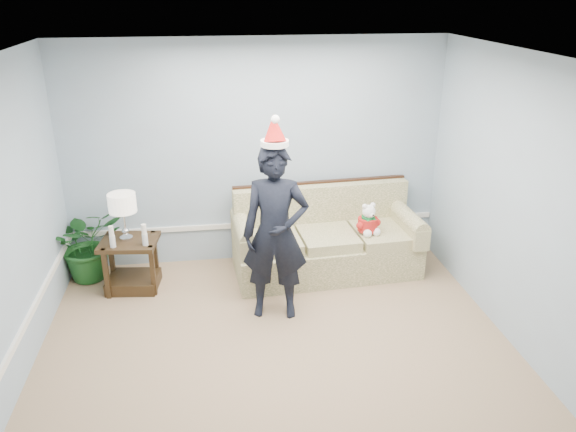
# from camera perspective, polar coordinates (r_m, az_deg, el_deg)

# --- Properties ---
(room_shell) EXTENTS (4.54, 5.04, 2.74)m
(room_shell) POSITION_cam_1_polar(r_m,az_deg,el_deg) (4.38, -0.32, -2.80)
(room_shell) COLOR tan
(room_shell) RESTS_ON ground
(wainscot_trim) EXTENTS (4.49, 4.99, 0.06)m
(wainscot_trim) POSITION_cam_1_polar(r_m,az_deg,el_deg) (5.84, -13.54, -6.53)
(wainscot_trim) COLOR white
(wainscot_trim) RESTS_ON room_shell
(sofa) EXTENTS (2.21, 1.06, 1.01)m
(sofa) POSITION_cam_1_polar(r_m,az_deg,el_deg) (6.75, 3.79, -2.64)
(sofa) COLOR #55612E
(sofa) RESTS_ON room_shell
(side_table) EXTENTS (0.67, 0.59, 0.60)m
(side_table) POSITION_cam_1_polar(r_m,az_deg,el_deg) (6.62, -15.54, -5.23)
(side_table) COLOR #352413
(side_table) RESTS_ON room_shell
(table_lamp) EXTENTS (0.30, 0.30, 0.54)m
(table_lamp) POSITION_cam_1_polar(r_m,az_deg,el_deg) (6.34, -16.48, 1.09)
(table_lamp) COLOR silver
(table_lamp) RESTS_ON side_table
(candle_pair) EXTENTS (0.40, 0.06, 0.24)m
(candle_pair) POSITION_cam_1_polar(r_m,az_deg,el_deg) (6.28, -15.91, -2.02)
(candle_pair) COLOR silver
(candle_pair) RESTS_ON side_table
(houseplant) EXTENTS (1.03, 0.99, 0.88)m
(houseplant) POSITION_cam_1_polar(r_m,az_deg,el_deg) (6.92, -19.67, -2.60)
(houseplant) COLOR #1A521E
(houseplant) RESTS_ON room_shell
(man) EXTENTS (0.73, 0.54, 1.83)m
(man) POSITION_cam_1_polar(r_m,az_deg,el_deg) (5.61, -1.28, -1.79)
(man) COLOR black
(man) RESTS_ON room_shell
(santa_hat) EXTENTS (0.28, 0.31, 0.32)m
(santa_hat) POSITION_cam_1_polar(r_m,az_deg,el_deg) (5.29, -1.40, 8.60)
(santa_hat) COLOR white
(santa_hat) RESTS_ON man
(teddy_bear) EXTENTS (0.29, 0.29, 0.38)m
(teddy_bear) POSITION_cam_1_polar(r_m,az_deg,el_deg) (6.56, 8.13, -0.66)
(teddy_bear) COLOR white
(teddy_bear) RESTS_ON sofa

